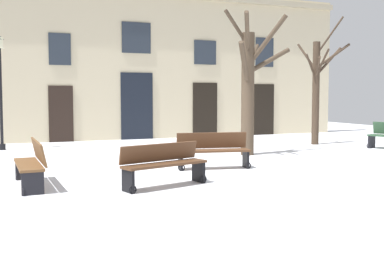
# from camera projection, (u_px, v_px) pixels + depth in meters

# --- Properties ---
(ground_plane) EXTENTS (31.53, 31.53, 0.00)m
(ground_plane) POSITION_uv_depth(u_px,v_px,m) (215.00, 166.00, 12.10)
(ground_plane) COLOR white
(building_facade) EXTENTS (19.71, 0.60, 6.32)m
(building_facade) POSITION_uv_depth(u_px,v_px,m) (133.00, 62.00, 19.53)
(building_facade) COLOR beige
(building_facade) RESTS_ON ground
(tree_foreground) EXTENTS (1.92, 1.82, 4.68)m
(tree_foreground) POSITION_uv_depth(u_px,v_px,m) (317.00, 87.00, 17.41)
(tree_foreground) COLOR #423326
(tree_foreground) RESTS_ON ground
(tree_right_of_center) EXTENTS (2.48, 1.49, 4.38)m
(tree_right_of_center) POSITION_uv_depth(u_px,v_px,m) (249.00, 85.00, 14.30)
(tree_right_of_center) COLOR #4C3D2D
(tree_right_of_center) RESTS_ON ground
(streetlamp) EXTENTS (0.30, 0.30, 3.82)m
(streetlamp) POSITION_uv_depth(u_px,v_px,m) (0.00, 80.00, 15.60)
(streetlamp) COLOR black
(streetlamp) RESTS_ON ground
(bench_near_center_tree) EXTENTS (1.92, 0.98, 0.87)m
(bench_near_center_tree) POSITION_uv_depth(u_px,v_px,m) (164.00, 164.00, 9.41)
(bench_near_center_tree) COLOR #51331E
(bench_near_center_tree) RESTS_ON ground
(bench_far_corner) EXTENTS (1.87, 0.78, 0.90)m
(bench_far_corner) POSITION_uv_depth(u_px,v_px,m) (213.00, 150.00, 11.74)
(bench_far_corner) COLOR #51331E
(bench_far_corner) RESTS_ON ground
(bench_back_to_back_left) EXTENTS (0.56, 1.92, 0.93)m
(bench_back_to_back_left) POSITION_uv_depth(u_px,v_px,m) (32.00, 163.00, 9.43)
(bench_back_to_back_left) COLOR brown
(bench_back_to_back_left) RESTS_ON ground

